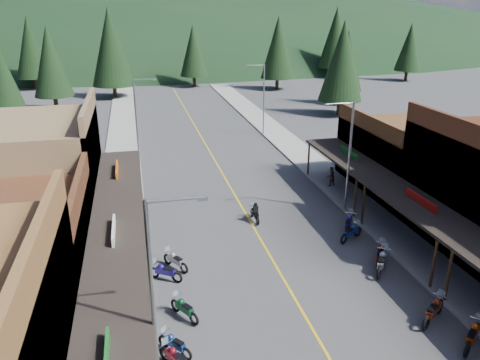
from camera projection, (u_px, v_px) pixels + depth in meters
ground at (286, 283)px, 25.05m from camera, size 220.00×220.00×0.00m
centerline at (218, 166)px, 43.32m from camera, size 0.15×90.00×0.01m
sidewalk_west at (122, 173)px, 41.47m from camera, size 3.40×94.00×0.15m
sidewalk_east at (307, 159)px, 45.12m from camera, size 3.40×94.00×0.15m
shop_west_2 at (9, 255)px, 22.84m from camera, size 10.90×9.00×6.20m
shop_west_3 at (38, 172)px, 31.26m from camera, size 10.90×10.20×8.20m
shop_east_3 at (407, 158)px, 37.37m from camera, size 10.90×10.20×6.20m
streetlight_0 at (156, 291)px, 16.56m from camera, size 2.16×0.18×8.00m
streetlight_1 at (138, 118)px, 42.14m from camera, size 2.16×0.18×8.00m
streetlight_2 at (348, 152)px, 32.26m from camera, size 2.16×0.18×8.00m
streetlight_3 at (263, 96)px, 52.36m from camera, size 2.16×0.18×8.00m
ridge_hill at (153, 53)px, 148.37m from camera, size 310.00×140.00×60.00m
pine_1 at (30, 47)px, 81.44m from camera, size 5.88×5.88×12.50m
pine_2 at (111, 47)px, 73.15m from camera, size 6.72×6.72×14.00m
pine_3 at (193, 50)px, 83.92m from camera, size 5.04×5.04×11.00m
pine_4 at (278, 47)px, 81.10m from camera, size 5.88×5.88×12.50m
pine_5 at (336, 37)px, 95.15m from camera, size 6.72×6.72×14.00m
pine_6 at (409, 47)px, 90.89m from camera, size 5.04×5.04×11.00m
pine_8 at (3, 78)px, 54.90m from camera, size 4.48×4.48×10.00m
pine_9 at (347, 61)px, 68.96m from camera, size 4.93×4.93×10.80m
pine_10 at (50, 61)px, 64.59m from camera, size 5.38×5.38×11.60m
pine_11 at (342, 61)px, 61.44m from camera, size 5.82×5.82×12.40m
bike_west_5 at (176, 358)px, 18.87m from camera, size 1.75×2.10×1.18m
bike_west_6 at (175, 343)px, 19.80m from camera, size 1.69×1.81×1.06m
bike_west_7 at (184, 308)px, 22.07m from camera, size 1.61×2.05×1.14m
bike_west_8 at (165, 271)px, 25.13m from camera, size 2.02×1.65×1.14m
bike_west_9 at (175, 260)px, 26.24m from camera, size 1.67×2.03×1.14m
bike_east_5 at (473, 334)px, 20.18m from camera, size 2.20×1.95×1.27m
bike_east_6 at (434, 309)px, 21.81m from camera, size 2.31×1.94×1.31m
bike_east_7 at (382, 261)px, 25.94m from camera, size 2.03×2.31×1.33m
bike_east_8 at (380, 254)px, 26.79m from camera, size 1.87×2.21×1.25m
bike_east_9 at (351, 232)px, 29.48m from camera, size 2.13×1.62×1.18m
bike_east_10 at (349, 223)px, 30.61m from camera, size 1.86×2.27×1.28m
rider_on_bike at (255, 213)px, 32.16m from camera, size 0.67×1.92×1.45m
pedestrian_east_b at (331, 176)px, 37.97m from camera, size 0.89×0.67×1.63m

